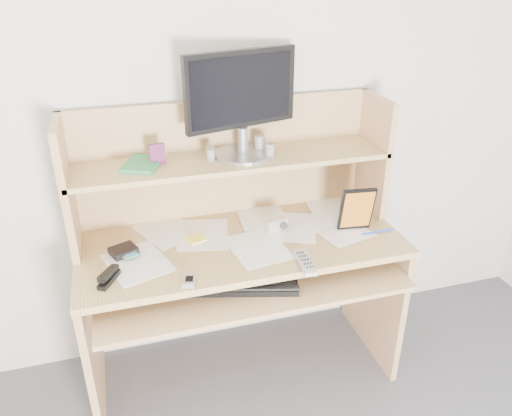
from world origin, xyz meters
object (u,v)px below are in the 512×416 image
object	(u,v)px
desk	(237,243)
game_case	(357,209)
monitor	(242,101)
tv_remote	(305,262)
keyboard	(237,281)

from	to	relation	value
desk	game_case	xyz separation A→B (m)	(0.51, -0.14, 0.17)
desk	game_case	size ratio (longest dim) A/B	6.60
desk	monitor	world-z (taller)	monitor
desk	game_case	world-z (taller)	desk
desk	monitor	bearing A→B (deg)	61.00
desk	game_case	bearing A→B (deg)	-15.51
desk	monitor	xyz separation A→B (m)	(0.06, 0.10, 0.62)
game_case	monitor	xyz separation A→B (m)	(-0.45, 0.24, 0.46)
desk	tv_remote	distance (m)	0.40
desk	monitor	distance (m)	0.63
desk	keyboard	xyz separation A→B (m)	(-0.07, -0.25, -0.03)
tv_remote	game_case	size ratio (longest dim) A/B	0.84
game_case	tv_remote	bearing A→B (deg)	-140.67
tv_remote	desk	bearing A→B (deg)	124.75
desk	tv_remote	xyz separation A→B (m)	(0.19, -0.34, 0.07)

